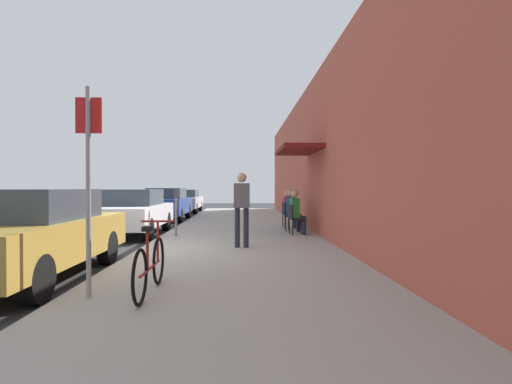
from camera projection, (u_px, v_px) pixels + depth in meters
The scene contains 17 objects.
ground_plane at pixel (136, 256), 8.80m from camera, with size 60.00×60.00×0.00m, color #2D2D30.
sidewalk_slab at pixel (240, 241), 10.88m from camera, with size 4.50×32.00×0.12m, color #9E9B93.
building_facade at pixel (329, 152), 10.95m from camera, with size 1.40×32.00×4.88m.
parked_car_0 at pixel (30, 233), 6.48m from camera, with size 1.80×4.40×1.45m.
parked_car_1 at pixel (133, 212), 12.60m from camera, with size 1.80×4.40×1.43m.
parked_car_2 at pixel (166, 204), 18.32m from camera, with size 1.80×4.40×1.46m.
parked_car_3 at pixel (184, 201), 24.14m from camera, with size 1.80×4.40×1.37m.
parking_meter at pixel (176, 209), 11.37m from camera, with size 0.12×0.10×1.32m.
street_sign at pixel (88, 175), 4.99m from camera, with size 0.32×0.06×2.60m.
bicycle_0 at pixel (150, 266), 5.19m from camera, with size 0.46×1.71×0.90m.
cafe_chair_0 at pixel (295, 217), 11.74m from camera, with size 0.49×0.49×0.87m.
seated_patron_0 at pixel (297, 211), 11.75m from camera, with size 0.46×0.40×1.29m.
cafe_chair_1 at pixel (291, 215), 12.74m from camera, with size 0.56×0.56×0.87m.
seated_patron_1 at pixel (292, 209), 12.72m from camera, with size 0.51×0.47×1.29m.
cafe_chair_2 at pixel (287, 213), 13.64m from camera, with size 0.48×0.48×0.87m.
seated_patron_2 at pixel (289, 207), 13.64m from camera, with size 0.45×0.39×1.29m.
pedestrian_standing at pixel (242, 203), 9.21m from camera, with size 0.36×0.22×1.70m.
Camera 1 is at (2.28, -8.87, 1.48)m, focal length 28.48 mm.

